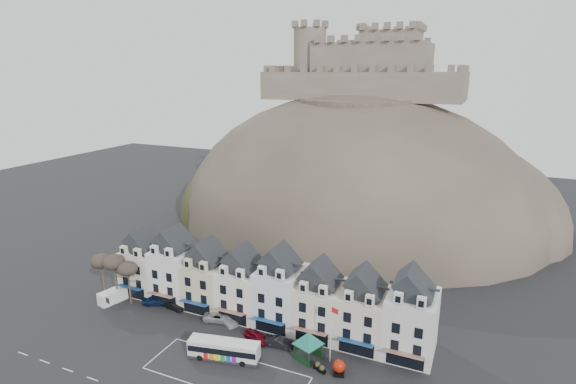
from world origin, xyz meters
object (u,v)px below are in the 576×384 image
object	(u,v)px
car_black	(175,306)
white_van	(113,296)
bus_shelter	(308,338)
flagpole	(331,330)
bus	(224,349)
car_white	(227,319)
car_charcoal	(279,342)
car_silver	(220,317)
red_buoy	(339,367)
car_navy	(156,301)
car_maroon	(257,336)

from	to	relation	value
car_black	white_van	bearing A→B (deg)	109.57
bus_shelter	flagpole	xyz separation A→B (m)	(3.08, 0.70, 1.74)
bus	car_white	world-z (taller)	bus
car_charcoal	car_silver	bearing A→B (deg)	74.46
red_buoy	white_van	size ratio (longest dim) A/B	0.41
white_van	car_navy	size ratio (longest dim) A/B	1.12
white_van	car_white	bearing A→B (deg)	20.43
white_van	car_black	xyz separation A→B (m)	(11.60, 2.25, -0.46)
white_van	car_white	xyz separation A→B (m)	(21.96, 2.22, -0.42)
car_white	car_charcoal	distance (m)	10.68
car_silver	car_white	size ratio (longest dim) A/B	1.12
car_silver	bus	bearing A→B (deg)	-162.20
flagpole	car_white	world-z (taller)	flagpole
bus	car_white	xyz separation A→B (m)	(-4.56, 8.18, -0.90)
bus	white_van	xyz separation A→B (m)	(-26.52, 5.96, -0.48)
bus	car_black	xyz separation A→B (m)	(-14.93, 8.21, -0.94)
bus_shelter	car_black	size ratio (longest dim) A/B	1.62
car_charcoal	bus_shelter	bearing A→B (deg)	-104.88
bus_shelter	car_charcoal	size ratio (longest dim) A/B	1.47
car_black	car_silver	size ratio (longest dim) A/B	0.73
bus_shelter	bus	bearing A→B (deg)	-134.87
car_maroon	car_charcoal	distance (m)	3.65
red_buoy	car_charcoal	xyz separation A→B (m)	(-10.00, 2.40, -0.39)
car_navy	car_black	xyz separation A→B (m)	(3.95, 0.00, -0.15)
car_charcoal	flagpole	bearing A→B (deg)	-95.72
car_white	bus_shelter	bearing A→B (deg)	-77.61
car_black	bus_shelter	bearing A→B (deg)	-89.11
bus	car_navy	distance (m)	20.60
car_charcoal	car_maroon	bearing A→B (deg)	86.68
car_white	car_maroon	xyz separation A→B (m)	(6.75, -2.47, 0.08)
car_silver	car_white	xyz separation A→B (m)	(1.36, -0.03, -0.06)
white_van	car_silver	xyz separation A→B (m)	(20.60, 2.25, -0.36)
bus_shelter	car_silver	world-z (taller)	bus_shelter
red_buoy	car_white	xyz separation A→B (m)	(-20.40, 4.85, -0.42)
car_white	car_maroon	bearing A→B (deg)	-85.10
white_van	car_white	distance (m)	22.07
red_buoy	car_black	bearing A→B (deg)	170.99
red_buoy	flagpole	xyz separation A→B (m)	(-1.91, 2.10, 3.96)
bus	bus_shelter	distance (m)	11.96
bus	red_buoy	distance (m)	16.19
car_maroon	car_charcoal	size ratio (longest dim) A/B	1.04
car_navy	car_charcoal	distance (m)	24.84
bus_shelter	flagpole	bearing A→B (deg)	34.40
bus_shelter	white_van	distance (m)	37.46
bus	car_black	bearing A→B (deg)	139.55
flagpole	red_buoy	bearing A→B (deg)	-47.82
car_silver	car_black	bearing A→B (deg)	71.98
car_white	car_charcoal	world-z (taller)	car_charcoal
car_navy	red_buoy	bearing A→B (deg)	-121.83
red_buoy	car_maroon	size ratio (longest dim) A/B	0.48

